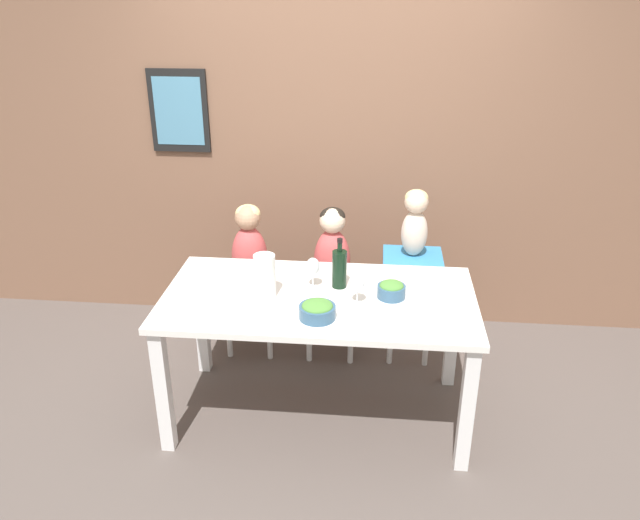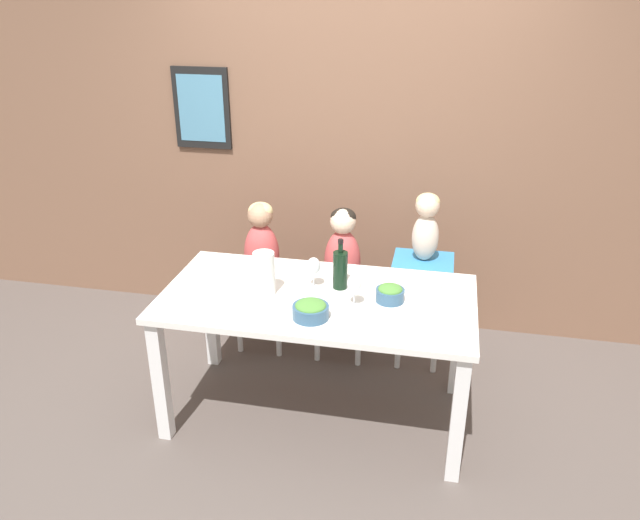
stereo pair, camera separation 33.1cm
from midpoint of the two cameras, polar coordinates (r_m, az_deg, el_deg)
name	(u,v)px [view 1 (the left image)]	position (r m, az deg, el deg)	size (l,w,h in m)	color
ground_plane	(319,412)	(3.75, -2.70, -13.78)	(14.00, 14.00, 0.00)	#564C47
wall_back	(336,136)	(4.24, -0.83, 11.28)	(10.00, 0.09, 2.70)	brown
dining_table	(319,312)	(3.38, -2.92, -4.89)	(1.67, 0.86, 0.77)	white
chair_far_left	(252,297)	(4.18, -8.52, -3.39)	(0.43, 0.36, 0.46)	silver
chair_far_center	(332,300)	(4.09, -1.24, -3.76)	(0.43, 0.36, 0.46)	silver
chair_right_highchair	(411,279)	(3.99, 6.01, -1.77)	(0.37, 0.31, 0.73)	silver
person_child_left	(249,247)	(4.03, -8.84, 1.16)	(0.23, 0.20, 0.57)	#C64C4C
person_child_center	(332,250)	(3.94, -1.28, 0.87)	(0.23, 0.20, 0.57)	#C64C4C
person_baby_right	(415,219)	(3.83, 6.27, 3.69)	(0.16, 0.15, 0.43)	beige
wine_bottle	(339,268)	(3.37, -1.01, -0.80)	(0.08, 0.08, 0.29)	black
paper_towel_roll	(265,276)	(3.29, -7.94, -1.54)	(0.11, 0.11, 0.24)	white
wine_glass_near	(358,282)	(3.19, 0.50, -2.13)	(0.08, 0.08, 0.18)	white
wine_glass_far	(313,267)	(3.36, -3.47, -0.69)	(0.08, 0.08, 0.18)	white
salad_bowl_large	(317,310)	(3.10, -3.31, -4.67)	(0.18, 0.18, 0.09)	#335675
salad_bowl_small	(391,290)	(3.30, 3.71, -2.78)	(0.15, 0.15, 0.09)	#335675
dinner_plate_front_left	(219,306)	(3.29, -12.09, -4.18)	(0.25, 0.25, 0.01)	silver
dinner_plate_back_left	(248,270)	(3.64, -9.16, -0.98)	(0.25, 0.25, 0.01)	silver
dinner_plate_back_right	(417,278)	(3.52, 6.20, -1.71)	(0.25, 0.25, 0.01)	silver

